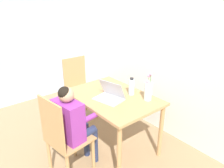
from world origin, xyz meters
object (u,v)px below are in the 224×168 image
at_px(chair_occupied, 64,138).
at_px(water_bottle, 131,87).
at_px(person_seated, 73,120).
at_px(laptop, 110,95).
at_px(chair_spare, 79,88).
at_px(flower_vase, 148,90).

relative_size(chair_occupied, water_bottle, 4.47).
distance_m(person_seated, laptop, 0.52).
bearing_deg(chair_spare, flower_vase, -81.00).
bearing_deg(chair_occupied, laptop, -95.83).
height_order(chair_occupied, chair_spare, same).
distance_m(chair_spare, laptop, 1.03).
bearing_deg(chair_occupied, chair_spare, -46.01).
bearing_deg(laptop, water_bottle, 63.56).
bearing_deg(chair_occupied, flower_vase, -113.53).
bearing_deg(laptop, chair_occupied, -100.95).
bearing_deg(flower_vase, water_bottle, -168.68).
bearing_deg(chair_spare, water_bottle, -81.93).
xyz_separation_m(chair_occupied, person_seated, (-0.02, 0.12, 0.15)).
xyz_separation_m(person_seated, flower_vase, (0.29, 0.82, 0.21)).
distance_m(chair_occupied, person_seated, 0.20).
bearing_deg(laptop, flower_vase, 35.06).
bearing_deg(water_bottle, flower_vase, 11.32).
bearing_deg(chair_spare, person_seated, -122.18).
bearing_deg(chair_spare, laptop, -97.48).
xyz_separation_m(flower_vase, water_bottle, (-0.22, -0.04, -0.02)).
height_order(chair_occupied, person_seated, person_seated).
xyz_separation_m(chair_occupied, chair_spare, (-1.00, 0.79, 0.00)).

